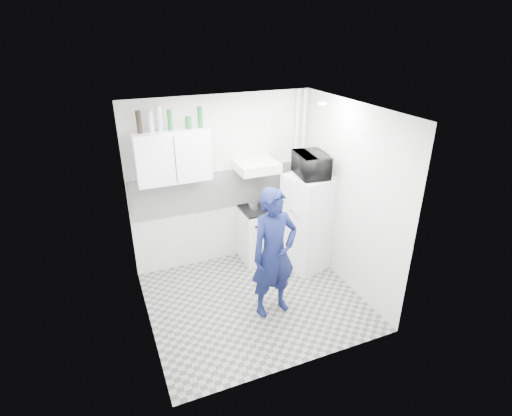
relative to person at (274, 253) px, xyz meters
name	(u,v)px	position (x,y,z in m)	size (l,w,h in m)	color
floor	(255,300)	(-0.15, 0.27, -0.87)	(2.80, 2.80, 0.00)	gray
ceiling	(254,110)	(-0.15, 0.27, 1.73)	(2.80, 2.80, 0.00)	white
wall_back	(223,182)	(-0.15, 1.52, 0.43)	(2.80, 2.80, 0.00)	silver
wall_left	(139,236)	(-1.55, 0.27, 0.43)	(2.60, 2.60, 0.00)	silver
wall_right	(349,198)	(1.25, 0.27, 0.43)	(2.60, 2.60, 0.00)	silver
person	(274,253)	(0.00, 0.00, 0.00)	(0.63, 0.41, 1.73)	#101641
stove	(258,235)	(0.32, 1.27, -0.44)	(0.53, 0.53, 0.85)	white
fridge	(308,222)	(0.95, 0.81, -0.12)	(0.62, 0.62, 1.49)	white
stove_top	(258,209)	(0.32, 1.27, 0.01)	(0.51, 0.51, 0.03)	black
saucepan	(254,205)	(0.27, 1.32, 0.07)	(0.16, 0.16, 0.09)	silver
microwave	(311,165)	(0.95, 0.81, 0.79)	(0.40, 0.59, 0.33)	black
bottle_a	(139,122)	(-1.29, 1.34, 1.48)	(0.07, 0.07, 0.29)	black
bottle_b	(151,121)	(-1.14, 1.34, 1.47)	(0.07, 0.07, 0.28)	#B2B7BC
bottle_c	(160,119)	(-1.02, 1.34, 1.50)	(0.08, 0.08, 0.33)	silver
bottle_d	(170,120)	(-0.90, 1.34, 1.47)	(0.06, 0.06, 0.27)	#144C1E
canister_b	(188,123)	(-0.65, 1.34, 1.42)	(0.09, 0.09, 0.16)	#144C1E
bottle_e	(200,117)	(-0.49, 1.34, 1.48)	(0.07, 0.07, 0.28)	#144C1E
upper_cabinet	(173,156)	(-0.90, 1.34, 0.98)	(1.00, 0.35, 0.70)	white
range_hood	(257,166)	(0.30, 1.27, 0.70)	(0.60, 0.50, 0.14)	white
backsplash	(223,189)	(-0.15, 1.50, 0.33)	(2.74, 0.03, 0.60)	white
pipe_a	(301,173)	(1.15, 1.44, 0.43)	(0.05, 0.05, 2.60)	white
pipe_b	(295,174)	(1.03, 1.44, 0.43)	(0.04, 0.04, 2.60)	white
ceiling_spot_fixture	(323,104)	(0.85, 0.47, 1.70)	(0.10, 0.10, 0.02)	white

